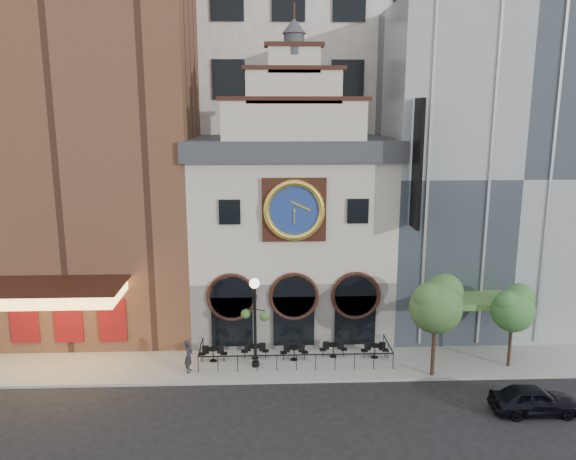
% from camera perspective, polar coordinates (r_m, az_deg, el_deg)
% --- Properties ---
extents(ground, '(120.00, 120.00, 0.00)m').
position_cam_1_polar(ground, '(30.46, 0.97, -15.32)').
color(ground, black).
rests_on(ground, ground).
extents(sidewalk, '(44.00, 5.00, 0.15)m').
position_cam_1_polar(sidewalk, '(32.66, 0.72, -13.18)').
color(sidewalk, gray).
rests_on(sidewalk, ground).
extents(clock_building, '(12.60, 8.78, 18.65)m').
position_cam_1_polar(clock_building, '(35.60, 0.30, 0.23)').
color(clock_building, '#605E5B').
rests_on(clock_building, ground).
extents(theater_building, '(14.00, 15.60, 25.00)m').
position_cam_1_polar(theater_building, '(38.68, -19.74, 9.32)').
color(theater_building, brown).
rests_on(theater_building, ground).
extents(retail_building, '(14.00, 14.40, 20.00)m').
position_cam_1_polar(retail_building, '(39.91, 19.24, 5.88)').
color(retail_building, gray).
rests_on(retail_building, ground).
extents(office_tower, '(20.00, 16.00, 40.00)m').
position_cam_1_polar(office_tower, '(47.36, -0.38, 19.40)').
color(office_tower, silver).
rests_on(office_tower, ground).
extents(cafe_railing, '(10.60, 2.60, 0.90)m').
position_cam_1_polar(cafe_railing, '(32.44, 0.72, -12.34)').
color(cafe_railing, black).
rests_on(cafe_railing, sidewalk).
extents(bistro_0, '(1.58, 0.68, 0.90)m').
position_cam_1_polar(bistro_0, '(32.57, -7.61, -12.33)').
color(bistro_0, black).
rests_on(bistro_0, sidewalk).
extents(bistro_1, '(1.58, 0.68, 0.90)m').
position_cam_1_polar(bistro_1, '(32.67, -3.37, -12.15)').
color(bistro_1, black).
rests_on(bistro_1, sidewalk).
extents(bistro_2, '(1.58, 0.68, 0.90)m').
position_cam_1_polar(bistro_2, '(32.46, 0.62, -12.30)').
color(bistro_2, black).
rests_on(bistro_2, sidewalk).
extents(bistro_3, '(1.58, 0.68, 0.90)m').
position_cam_1_polar(bistro_3, '(32.92, 4.62, -11.98)').
color(bistro_3, black).
rests_on(bistro_3, sidewalk).
extents(bistro_4, '(1.58, 0.68, 0.90)m').
position_cam_1_polar(bistro_4, '(33.09, 8.81, -11.95)').
color(bistro_4, black).
rests_on(bistro_4, sidewalk).
extents(car_right, '(4.05, 1.64, 1.38)m').
position_cam_1_polar(car_right, '(29.92, 23.71, -15.49)').
color(car_right, black).
rests_on(car_right, ground).
extents(pedestrian, '(0.49, 0.70, 1.82)m').
position_cam_1_polar(pedestrian, '(31.39, -10.07, -12.50)').
color(pedestrian, black).
rests_on(pedestrian, sidewalk).
extents(lamppost, '(1.54, 0.92, 5.07)m').
position_cam_1_polar(lamppost, '(30.74, -3.39, -8.38)').
color(lamppost, black).
rests_on(lamppost, sidewalk).
extents(tree_left, '(2.87, 2.76, 5.52)m').
position_cam_1_polar(tree_left, '(30.45, 14.88, -7.16)').
color(tree_left, '#382619').
rests_on(tree_left, sidewalk).
extents(tree_right, '(2.41, 2.32, 4.64)m').
position_cam_1_polar(tree_right, '(33.05, 21.95, -7.29)').
color(tree_right, '#382619').
rests_on(tree_right, sidewalk).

